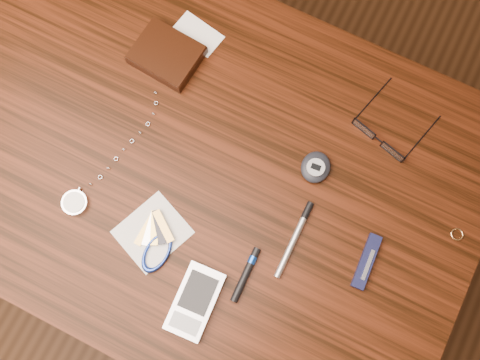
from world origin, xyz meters
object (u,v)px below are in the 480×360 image
at_px(pocket_watch, 77,200).
at_px(pda_phone, 195,301).
at_px(wallet_and_card, 167,54).
at_px(pedometer, 316,167).
at_px(silver_pen, 297,234).
at_px(notepad_keys, 155,242).
at_px(pocket_knife, 366,262).
at_px(desk, 203,177).
at_px(eyeglasses, 380,138).

bearing_deg(pocket_watch, pda_phone, -13.14).
height_order(wallet_and_card, pedometer, wallet_and_card).
height_order(pda_phone, silver_pen, pda_phone).
bearing_deg(notepad_keys, wallet_and_card, 114.70).
distance_m(pocket_watch, pocket_knife, 0.50).
bearing_deg(pedometer, pocket_knife, -37.14).
height_order(desk, silver_pen, silver_pen).
bearing_deg(silver_pen, eyeglasses, 74.78).
relative_size(notepad_keys, silver_pen, 0.97).
height_order(eyeglasses, silver_pen, eyeglasses).
distance_m(notepad_keys, silver_pen, 0.24).
relative_size(desk, notepad_keys, 7.35).
bearing_deg(pocket_knife, wallet_and_card, 159.09).
height_order(eyeglasses, pocket_watch, eyeglasses).
distance_m(pda_phone, silver_pen, 0.20).
relative_size(pocket_watch, pedometer, 4.28).
relative_size(desk, pocket_knife, 10.40).
distance_m(pda_phone, notepad_keys, 0.12).
bearing_deg(wallet_and_card, eyeglasses, 3.77).
xyz_separation_m(desk, pda_phone, (0.10, -0.21, 0.11)).
distance_m(desk, eyeglasses, 0.34).
xyz_separation_m(pocket_watch, notepad_keys, (0.15, -0.00, -0.00)).
height_order(pocket_watch, pedometer, pedometer).
distance_m(pocket_watch, silver_pen, 0.38).
height_order(pda_phone, pedometer, pedometer).
bearing_deg(eyeglasses, wallet_and_card, -176.23).
bearing_deg(desk, silver_pen, -9.83).
relative_size(eyeglasses, pedometer, 2.27).
bearing_deg(desk, pedometer, 23.97).
height_order(desk, pocket_knife, pocket_knife).
height_order(pocket_watch, notepad_keys, same).
xyz_separation_m(pedometer, silver_pen, (0.02, -0.12, -0.00)).
distance_m(eyeglasses, pda_phone, 0.43).
height_order(pedometer, pocket_knife, pedometer).
xyz_separation_m(eyeglasses, pda_phone, (-0.16, -0.39, -0.00)).
bearing_deg(pda_phone, pedometer, 74.44).
distance_m(eyeglasses, pocket_watch, 0.54).
bearing_deg(notepad_keys, silver_pen, 29.73).
height_order(desk, pocket_watch, pocket_watch).
distance_m(pda_phone, pedometer, 0.31).
distance_m(pocket_watch, pda_phone, 0.27).
relative_size(desk, pedometer, 16.12).
distance_m(pedometer, silver_pen, 0.12).
xyz_separation_m(pocket_watch, pedometer, (0.34, 0.23, 0.00)).
xyz_separation_m(eyeglasses, pedometer, (-0.08, -0.10, -0.00)).
distance_m(wallet_and_card, pocket_knife, 0.51).
bearing_deg(eyeglasses, pedometer, -128.56).
xyz_separation_m(eyeglasses, pocket_knife, (0.06, -0.21, -0.01)).
distance_m(desk, notepad_keys, 0.19).
bearing_deg(pocket_knife, pedometer, 142.86).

